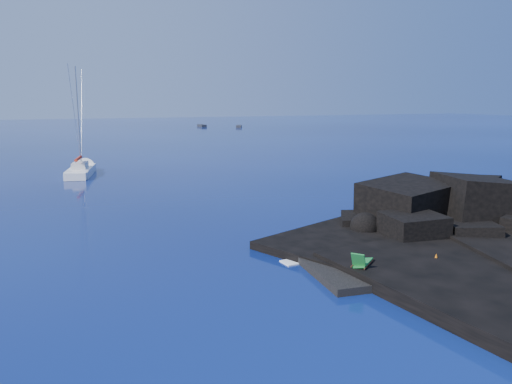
% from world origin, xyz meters
% --- Properties ---
extents(ground, '(400.00, 400.00, 0.00)m').
position_xyz_m(ground, '(0.00, 0.00, 0.00)').
color(ground, '#030A38').
rests_on(ground, ground).
extents(headland, '(24.00, 24.00, 3.60)m').
position_xyz_m(headland, '(13.00, 3.00, 0.00)').
color(headland, black).
rests_on(headland, ground).
extents(beach, '(9.08, 6.86, 0.70)m').
position_xyz_m(beach, '(4.50, 0.50, 0.00)').
color(beach, black).
rests_on(beach, ground).
extents(surf_foam, '(10.00, 8.00, 0.06)m').
position_xyz_m(surf_foam, '(5.00, 5.00, 0.00)').
color(surf_foam, white).
rests_on(surf_foam, ground).
extents(sailboat, '(4.48, 11.30, 11.59)m').
position_xyz_m(sailboat, '(-7.73, 37.90, 0.00)').
color(sailboat, white).
rests_on(sailboat, ground).
extents(deck_chair, '(1.74, 1.63, 1.15)m').
position_xyz_m(deck_chair, '(2.30, -0.39, 0.92)').
color(deck_chair, '#19712D').
rests_on(deck_chair, beach).
extents(towel, '(2.03, 1.40, 0.05)m').
position_xyz_m(towel, '(3.71, 1.75, 0.37)').
color(towel, white).
rests_on(towel, beach).
extents(sunbather, '(1.68, 0.88, 0.22)m').
position_xyz_m(sunbather, '(3.71, 1.75, 0.51)').
color(sunbather, tan).
rests_on(sunbather, towel).
extents(marker_cone, '(0.38, 0.38, 0.48)m').
position_xyz_m(marker_cone, '(6.13, -0.91, 0.59)').
color(marker_cone, '#D0630A').
rests_on(marker_cone, beach).
extents(distant_boat_a, '(1.57, 4.85, 0.64)m').
position_xyz_m(distant_boat_a, '(31.22, 124.22, 0.00)').
color(distant_boat_a, '#222326').
rests_on(distant_boat_a, ground).
extents(distant_boat_b, '(3.24, 4.95, 0.63)m').
position_xyz_m(distant_boat_b, '(40.04, 116.55, 0.00)').
color(distant_boat_b, '#28292E').
rests_on(distant_boat_b, ground).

